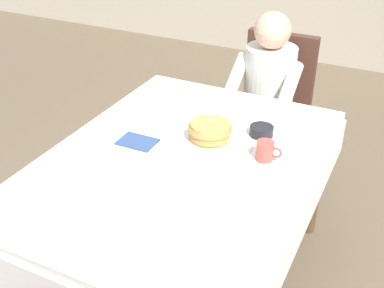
{
  "coord_description": "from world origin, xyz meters",
  "views": [
    {
      "loc": [
        0.82,
        -1.54,
        1.85
      ],
      "look_at": [
        0.03,
        0.05,
        0.79
      ],
      "focal_mm": 45.21,
      "sensor_mm": 36.0,
      "label": 1
    }
  ],
  "objects_px": {
    "chair_diner": "(273,99)",
    "bowl_butter": "(261,131)",
    "diner_person": "(267,88)",
    "fork_left_of_plate": "(171,134)",
    "syrup_pitcher": "(186,111)",
    "knife_right_of_plate": "(248,154)",
    "cup_coffee": "(265,151)",
    "breakfast_stack": "(210,131)",
    "spoon_near_edge": "(185,176)",
    "dining_table_main": "(181,175)",
    "plate_breakfast": "(210,141)"
  },
  "relations": [
    {
      "from": "chair_diner",
      "to": "fork_left_of_plate",
      "type": "distance_m",
      "value": 1.05
    },
    {
      "from": "chair_diner",
      "to": "spoon_near_edge",
      "type": "relative_size",
      "value": 6.2
    },
    {
      "from": "diner_person",
      "to": "fork_left_of_plate",
      "type": "bearing_deg",
      "value": 77.83
    },
    {
      "from": "chair_diner",
      "to": "knife_right_of_plate",
      "type": "height_order",
      "value": "chair_diner"
    },
    {
      "from": "cup_coffee",
      "to": "knife_right_of_plate",
      "type": "bearing_deg",
      "value": 174.13
    },
    {
      "from": "bowl_butter",
      "to": "knife_right_of_plate",
      "type": "relative_size",
      "value": 0.55
    },
    {
      "from": "syrup_pitcher",
      "to": "chair_diner",
      "type": "bearing_deg",
      "value": 76.79
    },
    {
      "from": "dining_table_main",
      "to": "breakfast_stack",
      "type": "xyz_separation_m",
      "value": [
        0.06,
        0.18,
        0.15
      ]
    },
    {
      "from": "dining_table_main",
      "to": "cup_coffee",
      "type": "relative_size",
      "value": 13.49
    },
    {
      "from": "fork_left_of_plate",
      "to": "cup_coffee",
      "type": "bearing_deg",
      "value": -86.62
    },
    {
      "from": "bowl_butter",
      "to": "spoon_near_edge",
      "type": "xyz_separation_m",
      "value": [
        -0.17,
        -0.46,
        -0.02
      ]
    },
    {
      "from": "chair_diner",
      "to": "cup_coffee",
      "type": "xyz_separation_m",
      "value": [
        0.28,
        -1.02,
        0.25
      ]
    },
    {
      "from": "breakfast_stack",
      "to": "cup_coffee",
      "type": "relative_size",
      "value": 1.76
    },
    {
      "from": "syrup_pitcher",
      "to": "diner_person",
      "type": "bearing_deg",
      "value": 73.88
    },
    {
      "from": "dining_table_main",
      "to": "breakfast_stack",
      "type": "bearing_deg",
      "value": 72.4
    },
    {
      "from": "syrup_pitcher",
      "to": "knife_right_of_plate",
      "type": "relative_size",
      "value": 0.4
    },
    {
      "from": "chair_diner",
      "to": "diner_person",
      "type": "xyz_separation_m",
      "value": [
        0.0,
        -0.16,
        0.14
      ]
    },
    {
      "from": "chair_diner",
      "to": "syrup_pitcher",
      "type": "distance_m",
      "value": 0.89
    },
    {
      "from": "bowl_butter",
      "to": "knife_right_of_plate",
      "type": "distance_m",
      "value": 0.18
    },
    {
      "from": "chair_diner",
      "to": "knife_right_of_plate",
      "type": "distance_m",
      "value": 1.05
    },
    {
      "from": "bowl_butter",
      "to": "spoon_near_edge",
      "type": "relative_size",
      "value": 0.73
    },
    {
      "from": "syrup_pitcher",
      "to": "fork_left_of_plate",
      "type": "bearing_deg",
      "value": -86.62
    },
    {
      "from": "syrup_pitcher",
      "to": "spoon_near_edge",
      "type": "bearing_deg",
      "value": -64.0
    },
    {
      "from": "cup_coffee",
      "to": "spoon_near_edge",
      "type": "relative_size",
      "value": 0.75
    },
    {
      "from": "diner_person",
      "to": "breakfast_stack",
      "type": "distance_m",
      "value": 0.85
    },
    {
      "from": "chair_diner",
      "to": "fork_left_of_plate",
      "type": "height_order",
      "value": "chair_diner"
    },
    {
      "from": "syrup_pitcher",
      "to": "knife_right_of_plate",
      "type": "bearing_deg",
      "value": -24.76
    },
    {
      "from": "breakfast_stack",
      "to": "knife_right_of_plate",
      "type": "xyz_separation_m",
      "value": [
        0.19,
        -0.02,
        -0.06
      ]
    },
    {
      "from": "dining_table_main",
      "to": "fork_left_of_plate",
      "type": "height_order",
      "value": "fork_left_of_plate"
    },
    {
      "from": "bowl_butter",
      "to": "fork_left_of_plate",
      "type": "xyz_separation_m",
      "value": [
        -0.38,
        -0.18,
        -0.02
      ]
    },
    {
      "from": "dining_table_main",
      "to": "fork_left_of_plate",
      "type": "relative_size",
      "value": 8.47
    },
    {
      "from": "diner_person",
      "to": "fork_left_of_plate",
      "type": "relative_size",
      "value": 6.22
    },
    {
      "from": "chair_diner",
      "to": "breakfast_stack",
      "type": "height_order",
      "value": "chair_diner"
    },
    {
      "from": "breakfast_stack",
      "to": "cup_coffee",
      "type": "bearing_deg",
      "value": -5.64
    },
    {
      "from": "bowl_butter",
      "to": "syrup_pitcher",
      "type": "height_order",
      "value": "syrup_pitcher"
    },
    {
      "from": "chair_diner",
      "to": "cup_coffee",
      "type": "height_order",
      "value": "chair_diner"
    },
    {
      "from": "spoon_near_edge",
      "to": "plate_breakfast",
      "type": "bearing_deg",
      "value": 77.28
    },
    {
      "from": "dining_table_main",
      "to": "spoon_near_edge",
      "type": "bearing_deg",
      "value": -55.95
    },
    {
      "from": "diner_person",
      "to": "spoon_near_edge",
      "type": "bearing_deg",
      "value": 91.4
    },
    {
      "from": "spoon_near_edge",
      "to": "diner_person",
      "type": "bearing_deg",
      "value": 74.48
    },
    {
      "from": "diner_person",
      "to": "breakfast_stack",
      "type": "relative_size",
      "value": 5.62
    },
    {
      "from": "breakfast_stack",
      "to": "plate_breakfast",
      "type": "bearing_deg",
      "value": 81.37
    },
    {
      "from": "chair_diner",
      "to": "plate_breakfast",
      "type": "xyz_separation_m",
      "value": [
        0.01,
        -0.99,
        0.22
      ]
    },
    {
      "from": "chair_diner",
      "to": "bowl_butter",
      "type": "distance_m",
      "value": 0.88
    },
    {
      "from": "breakfast_stack",
      "to": "syrup_pitcher",
      "type": "distance_m",
      "value": 0.26
    },
    {
      "from": "diner_person",
      "to": "knife_right_of_plate",
      "type": "distance_m",
      "value": 0.88
    },
    {
      "from": "plate_breakfast",
      "to": "bowl_butter",
      "type": "relative_size",
      "value": 2.55
    },
    {
      "from": "bowl_butter",
      "to": "knife_right_of_plate",
      "type": "bearing_deg",
      "value": -89.02
    },
    {
      "from": "dining_table_main",
      "to": "syrup_pitcher",
      "type": "relative_size",
      "value": 19.05
    },
    {
      "from": "breakfast_stack",
      "to": "chair_diner",
      "type": "bearing_deg",
      "value": 90.33
    }
  ]
}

